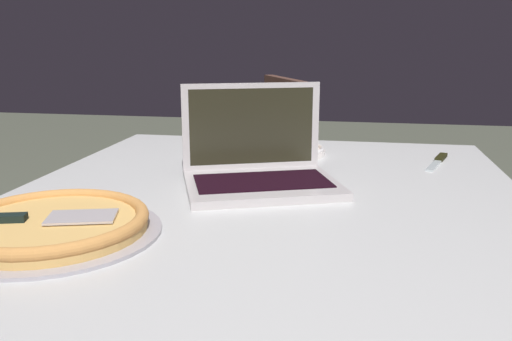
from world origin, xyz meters
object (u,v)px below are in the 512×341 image
at_px(pizza_plate, 290,149).
at_px(table_knife, 438,160).
at_px(laptop, 259,166).
at_px(dining_table, 264,222).
at_px(chair_far, 259,181).
at_px(pizza_tray, 51,224).

bearing_deg(pizza_plate, table_knife, -94.23).
bearing_deg(laptop, dining_table, -162.68).
relative_size(dining_table, table_knife, 6.50).
xyz_separation_m(table_knife, chair_far, (0.62, 0.60, -0.25)).
distance_m(dining_table, laptop, 0.13).
bearing_deg(pizza_tray, pizza_plate, -24.28).
bearing_deg(laptop, pizza_tray, 142.05).
height_order(dining_table, pizza_plate, pizza_plate).
bearing_deg(chair_far, pizza_tray, 174.41).
relative_size(table_knife, chair_far, 0.22).
bearing_deg(table_knife, laptop, 125.62).
relative_size(pizza_plate, chair_far, 0.23).
bearing_deg(laptop, table_knife, -54.38).
distance_m(table_knife, chair_far, 0.90).
relative_size(pizza_plate, table_knife, 1.05).
distance_m(pizza_plate, chair_far, 0.67).
bearing_deg(chair_far, table_knife, -136.11).
relative_size(dining_table, pizza_tray, 3.53).
bearing_deg(table_knife, pizza_plate, 85.77).
xyz_separation_m(pizza_tray, chair_far, (1.31, -0.13, -0.27)).
relative_size(pizza_plate, pizza_tray, 0.57).
xyz_separation_m(laptop, pizza_tray, (-0.37, 0.29, -0.02)).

